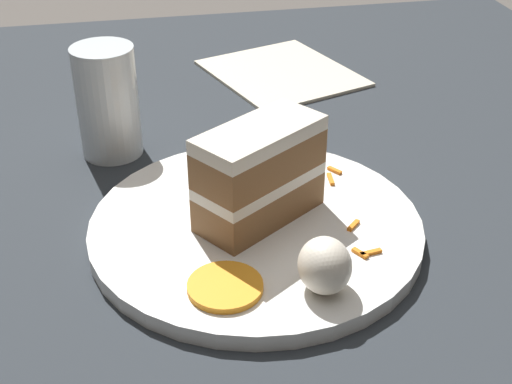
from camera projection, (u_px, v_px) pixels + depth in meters
ground_plane at (279, 259)px, 0.64m from camera, size 6.00×6.00×0.00m
dining_table at (280, 246)px, 0.63m from camera, size 1.24×1.03×0.03m
plate at (256, 229)px, 0.62m from camera, size 0.29×0.29×0.01m
cake_slice at (259, 174)px, 0.60m from camera, size 0.11×0.12×0.09m
cream_dollop at (325, 265)px, 0.53m from camera, size 0.04×0.04×0.04m
orange_garnish at (225, 287)px, 0.53m from camera, size 0.06×0.06×0.01m
carrot_shreds_scatter at (316, 207)px, 0.63m from camera, size 0.15×0.15×0.00m
drinking_glass at (108, 109)px, 0.72m from camera, size 0.06×0.06×0.12m
menu_card at (281, 73)px, 0.93m from camera, size 0.23×0.21×0.00m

